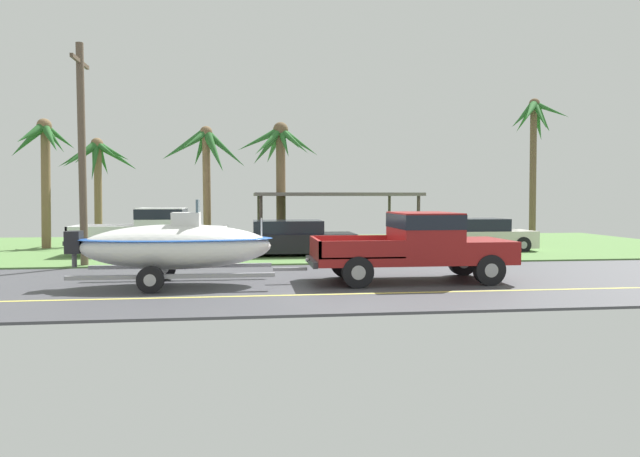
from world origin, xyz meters
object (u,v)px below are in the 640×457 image
(palm_tree_near_right, at_px, (279,154))
(palm_tree_mid, at_px, (44,153))
(parked_sedan_far, at_px, (478,235))
(pickup_truck_towing, at_px, (423,243))
(carport_awning, at_px, (332,195))
(parked_pickup_background, at_px, (161,229))
(boat_on_trailer, at_px, (176,246))
(utility_pole, at_px, (82,151))
(palm_tree_far_left, at_px, (97,163))
(palm_tree_far_right, at_px, (206,156))
(parked_sedan_near, at_px, (292,239))
(palm_tree_near_left, at_px, (534,130))

(palm_tree_near_right, distance_m, palm_tree_mid, 10.13)
(parked_sedan_far, bearing_deg, palm_tree_near_right, 159.48)
(pickup_truck_towing, bearing_deg, carport_awning, 94.34)
(parked_pickup_background, distance_m, palm_tree_near_right, 6.48)
(boat_on_trailer, height_order, utility_pole, utility_pole)
(parked_sedan_far, distance_m, palm_tree_far_left, 17.35)
(palm_tree_near_right, distance_m, palm_tree_far_right, 3.27)
(parked_sedan_near, relative_size, palm_tree_far_left, 0.93)
(carport_awning, relative_size, palm_tree_far_left, 1.44)
(parked_sedan_near, height_order, palm_tree_near_left, palm_tree_near_left)
(palm_tree_near_left, relative_size, utility_pole, 0.97)
(parked_sedan_near, relative_size, palm_tree_mid, 0.82)
(boat_on_trailer, distance_m, parked_sedan_far, 13.77)
(palm_tree_near_left, bearing_deg, palm_tree_far_right, -175.79)
(parked_pickup_background, height_order, palm_tree_near_right, palm_tree_near_right)
(pickup_truck_towing, bearing_deg, palm_tree_mid, 140.35)
(palm_tree_mid, relative_size, palm_tree_far_right, 1.07)
(palm_tree_mid, distance_m, palm_tree_far_left, 2.31)
(boat_on_trailer, relative_size, parked_sedan_far, 1.39)
(parked_pickup_background, height_order, palm_tree_mid, palm_tree_mid)
(carport_awning, xyz_separation_m, palm_tree_far_right, (-5.61, -1.16, 1.66))
(palm_tree_far_left, bearing_deg, boat_on_trailer, -67.97)
(parked_sedan_far, relative_size, palm_tree_near_right, 0.77)
(parked_sedan_far, bearing_deg, boat_on_trailer, -145.59)
(parked_sedan_far, xyz_separation_m, palm_tree_far_left, (-16.40, 4.69, 3.16))
(boat_on_trailer, relative_size, palm_tree_near_right, 1.08)
(palm_tree_near_left, distance_m, palm_tree_far_right, 15.46)
(palm_tree_far_left, distance_m, utility_pole, 8.19)
(boat_on_trailer, xyz_separation_m, palm_tree_mid, (-6.90, 11.13, 3.16))
(pickup_truck_towing, distance_m, palm_tree_near_left, 14.87)
(parked_pickup_background, distance_m, carport_awning, 8.04)
(pickup_truck_towing, bearing_deg, palm_tree_far_left, 132.87)
(parked_sedan_far, bearing_deg, carport_awning, 149.81)
(palm_tree_near_left, xyz_separation_m, palm_tree_mid, (-22.33, 0.08, -1.29))
(carport_awning, height_order, utility_pole, utility_pole)
(boat_on_trailer, xyz_separation_m, palm_tree_near_left, (15.43, 11.05, 4.45))
(carport_awning, relative_size, palm_tree_near_right, 1.27)
(palm_tree_mid, bearing_deg, palm_tree_near_right, -1.75)
(boat_on_trailer, xyz_separation_m, palm_tree_far_right, (0.08, 9.92, 2.99))
(parked_sedan_far, height_order, palm_tree_mid, palm_tree_mid)
(palm_tree_far_left, bearing_deg, carport_awning, -7.40)
(palm_tree_mid, height_order, utility_pole, utility_pole)
(parked_sedan_far, bearing_deg, parked_pickup_background, -179.79)
(palm_tree_near_left, height_order, utility_pole, utility_pole)
(parked_sedan_far, height_order, palm_tree_far_right, palm_tree_far_right)
(boat_on_trailer, distance_m, palm_tree_near_right, 11.73)
(boat_on_trailer, relative_size, carport_awning, 0.85)
(palm_tree_near_right, bearing_deg, parked_pickup_background, -146.86)
(palm_tree_near_right, height_order, palm_tree_mid, palm_tree_mid)
(boat_on_trailer, bearing_deg, parked_sedan_near, 62.80)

